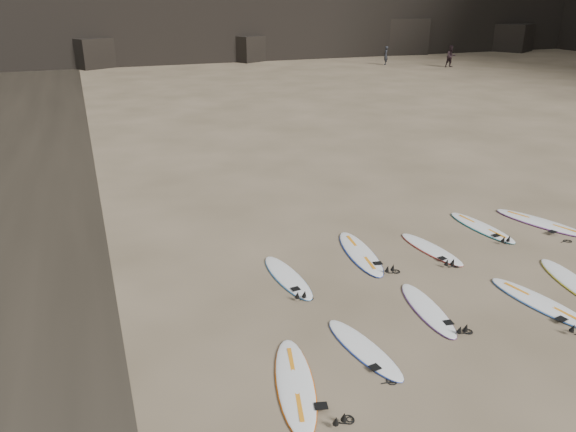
# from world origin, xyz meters

# --- Properties ---
(ground) EXTENTS (240.00, 240.00, 0.00)m
(ground) POSITION_xyz_m (0.00, 0.00, 0.00)
(ground) COLOR #897559
(ground) RESTS_ON ground
(surfboard_0) EXTENTS (1.24, 2.69, 0.09)m
(surfboard_0) POSITION_xyz_m (-4.35, -1.02, 0.05)
(surfboard_0) COLOR white
(surfboard_0) RESTS_ON ground
(surfboard_1) EXTENTS (0.88, 2.29, 0.08)m
(surfboard_1) POSITION_xyz_m (-2.78, -0.52, 0.04)
(surfboard_1) COLOR white
(surfboard_1) RESTS_ON ground
(surfboard_2) EXTENTS (0.80, 2.32, 0.08)m
(surfboard_2) POSITION_xyz_m (-0.87, 0.27, 0.04)
(surfboard_2) COLOR white
(surfboard_2) RESTS_ON ground
(surfboard_3) EXTENTS (1.09, 2.63, 0.09)m
(surfboard_3) POSITION_xyz_m (1.56, -0.35, 0.05)
(surfboard_3) COLOR white
(surfboard_3) RESTS_ON ground
(surfboard_4) EXTENTS (1.07, 2.54, 0.09)m
(surfboard_4) POSITION_xyz_m (2.93, 0.11, 0.04)
(surfboard_4) COLOR white
(surfboard_4) RESTS_ON ground
(surfboard_5) EXTENTS (0.75, 2.40, 0.09)m
(surfboard_5) POSITION_xyz_m (-3.15, 2.63, 0.04)
(surfboard_5) COLOR white
(surfboard_5) RESTS_ON ground
(surfboard_6) EXTENTS (0.97, 2.76, 0.10)m
(surfboard_6) POSITION_xyz_m (-0.97, 3.20, 0.05)
(surfboard_6) COLOR white
(surfboard_6) RESTS_ON ground
(surfboard_7) EXTENTS (0.86, 2.31, 0.08)m
(surfboard_7) POSITION_xyz_m (0.88, 2.79, 0.04)
(surfboard_7) COLOR white
(surfboard_7) RESTS_ON ground
(surfboard_8) EXTENTS (0.81, 2.51, 0.09)m
(surfboard_8) POSITION_xyz_m (3.03, 3.52, 0.04)
(surfboard_8) COLOR white
(surfboard_8) RESTS_ON ground
(surfboard_9) EXTENTS (1.59, 2.81, 0.10)m
(surfboard_9) POSITION_xyz_m (4.85, 3.21, 0.05)
(surfboard_9) COLOR white
(surfboard_9) RESTS_ON ground
(person_a) EXTENTS (0.63, 0.70, 1.62)m
(person_a) POSITION_xyz_m (19.07, 37.64, 0.81)
(person_a) COLOR black
(person_a) RESTS_ON ground
(person_b) EXTENTS (0.96, 0.78, 1.85)m
(person_b) POSITION_xyz_m (23.54, 34.16, 0.92)
(person_b) COLOR black
(person_b) RESTS_ON ground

